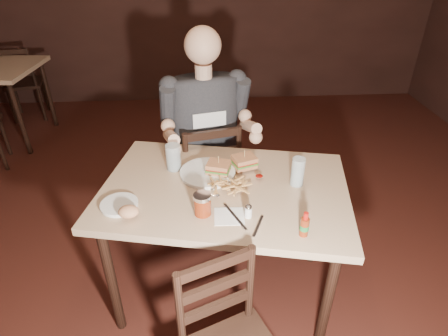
{
  "coord_description": "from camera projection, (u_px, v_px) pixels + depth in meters",
  "views": [
    {
      "loc": [
        0.17,
        -1.2,
        1.85
      ],
      "look_at": [
        0.27,
        0.39,
        0.85
      ],
      "focal_mm": 30.0,
      "sensor_mm": 36.0,
      "label": 1
    }
  ],
  "objects": [
    {
      "name": "napkin",
      "position": [
        229.0,
        216.0,
        1.69
      ],
      "size": [
        0.14,
        0.13,
        0.0
      ],
      "primitive_type": "cube",
      "rotation": [
        0.0,
        0.0,
        -0.04
      ],
      "color": "white",
      "rests_on": "main_table"
    },
    {
      "name": "syrup_dispenser",
      "position": [
        202.0,
        204.0,
        1.68
      ],
      "size": [
        0.1,
        0.1,
        0.11
      ],
      "primitive_type": null,
      "rotation": [
        0.0,
        0.0,
        -0.21
      ],
      "color": "maroon",
      "rests_on": "main_table"
    },
    {
      "name": "glass_right",
      "position": [
        298.0,
        172.0,
        1.87
      ],
      "size": [
        0.08,
        0.08,
        0.15
      ],
      "primitive_type": "cylinder",
      "rotation": [
        0.0,
        0.0,
        -0.21
      ],
      "color": "silver",
      "rests_on": "main_table"
    },
    {
      "name": "salt_shaker",
      "position": [
        248.0,
        211.0,
        1.67
      ],
      "size": [
        0.04,
        0.04,
        0.06
      ],
      "primitive_type": null,
      "rotation": [
        0.0,
        0.0,
        -0.21
      ],
      "color": "white",
      "rests_on": "main_table"
    },
    {
      "name": "diner",
      "position": [
        206.0,
        111.0,
        2.26
      ],
      "size": [
        0.65,
        0.56,
        0.98
      ],
      "primitive_type": null,
      "rotation": [
        0.0,
        0.0,
        0.23
      ],
      "color": "#2C2C31",
      "rests_on": "chair_far"
    },
    {
      "name": "fries_pile",
      "position": [
        230.0,
        184.0,
        1.85
      ],
      "size": [
        0.28,
        0.22,
        0.04
      ],
      "primitive_type": null,
      "rotation": [
        0.0,
        0.0,
        -0.21
      ],
      "color": "tan",
      "rests_on": "dinner_plate"
    },
    {
      "name": "side_plate",
      "position": [
        119.0,
        205.0,
        1.75
      ],
      "size": [
        0.2,
        0.2,
        0.01
      ],
      "primitive_type": "cylinder",
      "rotation": [
        0.0,
        0.0,
        -0.21
      ],
      "color": "white",
      "rests_on": "main_table"
    },
    {
      "name": "fork",
      "position": [
        258.0,
        226.0,
        1.63
      ],
      "size": [
        0.07,
        0.14,
        0.0
      ],
      "primitive_type": "cube",
      "rotation": [
        0.0,
        0.0,
        -0.41
      ],
      "color": "silver",
      "rests_on": "napkin"
    },
    {
      "name": "glass_left",
      "position": [
        173.0,
        157.0,
        2.0
      ],
      "size": [
        0.09,
        0.09,
        0.14
      ],
      "primitive_type": "cylinder",
      "rotation": [
        0.0,
        0.0,
        -0.21
      ],
      "color": "silver",
      "rests_on": "main_table"
    },
    {
      "name": "dinner_plate",
      "position": [
        208.0,
        173.0,
        1.98
      ],
      "size": [
        0.34,
        0.34,
        0.02
      ],
      "primitive_type": "cylinder",
      "rotation": [
        0.0,
        0.0,
        -0.21
      ],
      "color": "white",
      "rests_on": "main_table"
    },
    {
      "name": "sandwich_right",
      "position": [
        244.0,
        158.0,
        2.0
      ],
      "size": [
        0.14,
        0.13,
        0.1
      ],
      "primitive_type": null,
      "rotation": [
        0.0,
        0.0,
        0.34
      ],
      "color": "tan",
      "rests_on": "dinner_plate"
    },
    {
      "name": "ketchup_dollop",
      "position": [
        259.0,
        176.0,
        1.93
      ],
      "size": [
        0.05,
        0.05,
        0.01
      ],
      "primitive_type": "ellipsoid",
      "rotation": [
        0.0,
        0.0,
        -0.21
      ],
      "color": "maroon",
      "rests_on": "dinner_plate"
    },
    {
      "name": "chair_far",
      "position": [
        206.0,
        176.0,
        2.56
      ],
      "size": [
        0.5,
        0.53,
        0.88
      ],
      "primitive_type": null,
      "rotation": [
        0.0,
        0.0,
        3.37
      ],
      "color": "black",
      "rests_on": "ground"
    },
    {
      "name": "bread_roll",
      "position": [
        128.0,
        212.0,
        1.66
      ],
      "size": [
        0.1,
        0.09,
        0.05
      ],
      "primitive_type": "ellipsoid",
      "rotation": [
        0.0,
        0.0,
        -0.21
      ],
      "color": "tan",
      "rests_on": "side_plate"
    },
    {
      "name": "knife",
      "position": [
        235.0,
        217.0,
        1.68
      ],
      "size": [
        0.09,
        0.19,
        0.0
      ],
      "primitive_type": "cube",
      "rotation": [
        0.0,
        0.0,
        0.41
      ],
      "color": "silver",
      "rests_on": "napkin"
    },
    {
      "name": "room_shell",
      "position": [
        150.0,
        94.0,
        1.25
      ],
      "size": [
        7.0,
        7.0,
        7.0
      ],
      "color": "black",
      "rests_on": "ground"
    },
    {
      "name": "bg_chair_far",
      "position": [
        24.0,
        83.0,
        4.25
      ],
      "size": [
        0.46,
        0.49,
        0.84
      ],
      "primitive_type": null,
      "rotation": [
        0.0,
        0.0,
        3.35
      ],
      "color": "black",
      "rests_on": "ground"
    },
    {
      "name": "sandwich_left",
      "position": [
        218.0,
        164.0,
        1.94
      ],
      "size": [
        0.14,
        0.13,
        0.1
      ],
      "primitive_type": null,
      "rotation": [
        0.0,
        0.0,
        -0.3
      ],
      "color": "tan",
      "rests_on": "dinner_plate"
    },
    {
      "name": "hot_sauce",
      "position": [
        305.0,
        224.0,
        1.55
      ],
      "size": [
        0.04,
        0.04,
        0.12
      ],
      "primitive_type": null,
      "rotation": [
        0.0,
        0.0,
        -0.21
      ],
      "color": "maroon",
      "rests_on": "main_table"
    },
    {
      "name": "main_table",
      "position": [
        225.0,
        199.0,
        1.93
      ],
      "size": [
        1.37,
        1.05,
        0.77
      ],
      "rotation": [
        0.0,
        0.0,
        -0.21
      ],
      "color": "tan",
      "rests_on": "ground"
    }
  ]
}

